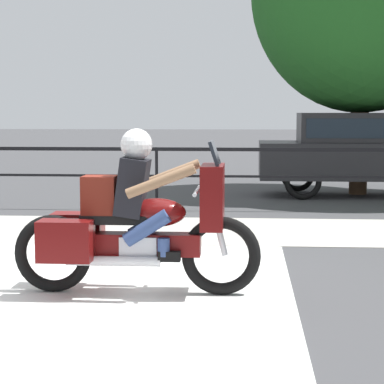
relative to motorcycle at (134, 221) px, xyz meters
name	(u,v)px	position (x,y,z in m)	size (l,w,h in m)	color
ground_plane	(89,286)	(-0.49, 0.26, -0.67)	(120.00, 120.00, 0.00)	#424244
sidewalk_band	(139,229)	(-0.49, 3.66, -0.67)	(44.00, 2.40, 0.01)	#B7B2A8
crosswalk_band	(92,291)	(-0.41, 0.06, -0.67)	(3.74, 6.00, 0.01)	silver
fence_railing	(157,161)	(-0.49, 5.73, 0.17)	(36.00, 0.05, 1.06)	black
motorcycle	(134,221)	(0.00, 0.00, 0.00)	(2.28, 0.76, 1.52)	black
parked_car	(364,149)	(3.31, 8.18, 0.26)	(4.26, 1.61, 1.63)	#232326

